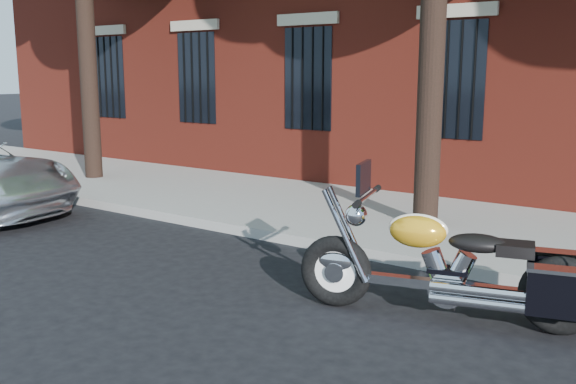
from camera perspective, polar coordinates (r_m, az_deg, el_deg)
The scene contains 4 objects.
ground at distance 7.38m, azimuth -0.78°, elevation -7.89°, with size 120.00×120.00×0.00m, color black.
curb at distance 8.46m, azimuth 4.78°, elevation -4.96°, with size 40.00×0.16×0.15m, color gray.
sidewalk at distance 10.07m, azimuth 10.27°, elevation -2.55°, with size 40.00×3.60×0.15m, color gray.
motorcycle at distance 6.26m, azimuth 14.91°, elevation -6.84°, with size 2.96×1.31×1.49m.
Camera 1 is at (4.14, -5.64, 2.35)m, focal length 40.00 mm.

